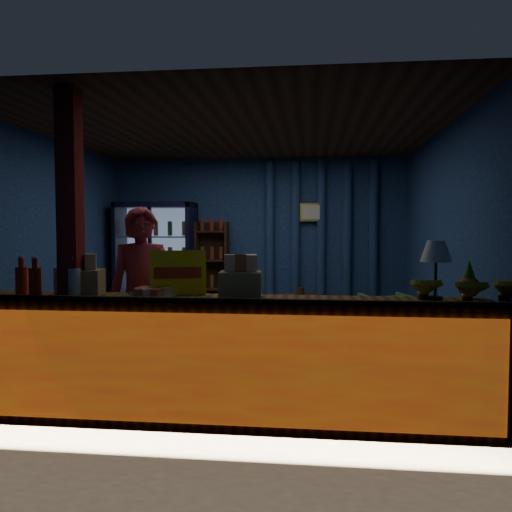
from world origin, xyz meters
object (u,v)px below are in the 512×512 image
at_px(green_chair, 386,314).
at_px(table_lamp, 436,254).
at_px(shopkeeper, 142,299).
at_px(pastry_tray, 151,294).

bearing_deg(green_chair, table_lamp, 72.55).
bearing_deg(shopkeeper, table_lamp, -23.92).
relative_size(shopkeeper, pastry_tray, 3.85).
bearing_deg(table_lamp, shopkeeper, 166.53).
xyz_separation_m(green_chair, pastry_tray, (-2.31, -3.31, 0.68)).
xyz_separation_m(shopkeeper, table_lamp, (2.46, -0.59, 0.46)).
bearing_deg(green_chair, shopkeeper, 31.25).
xyz_separation_m(shopkeeper, pastry_tray, (0.28, -0.59, 0.13)).
height_order(green_chair, table_lamp, table_lamp).
relative_size(green_chair, pastry_tray, 1.47).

